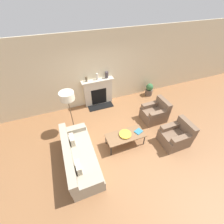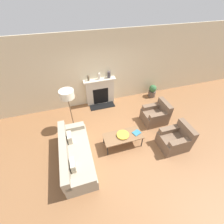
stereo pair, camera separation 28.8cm
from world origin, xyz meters
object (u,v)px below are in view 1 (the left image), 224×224
at_px(armchair_far, 155,113).
at_px(coffee_table, 125,136).
at_px(bowl, 125,134).
at_px(mantel_vase_center_right, 107,75).
at_px(mantel_vase_center_left, 97,77).
at_px(floor_lamp, 68,99).
at_px(book, 139,131).
at_px(armchair_near, 176,136).
at_px(fireplace, 98,92).
at_px(couch, 79,157).
at_px(mantel_vase_left, 86,79).
at_px(potted_plant, 149,89).

distance_m(armchair_far, coffee_table, 1.72).
distance_m(bowl, mantel_vase_center_right, 2.59).
xyz_separation_m(coffee_table, mantel_vase_center_left, (-0.13, 2.45, 0.87)).
xyz_separation_m(floor_lamp, mantel_vase_center_right, (1.70, 1.18, -0.06)).
relative_size(mantel_vase_center_left, mantel_vase_center_right, 1.02).
bearing_deg(book, armchair_far, 11.60).
relative_size(armchair_far, mantel_vase_center_left, 3.35).
xyz_separation_m(armchair_near, coffee_table, (-1.57, 0.52, 0.10)).
xyz_separation_m(fireplace, book, (0.59, -2.46, -0.11)).
relative_size(couch, mantel_vase_left, 10.00).
xyz_separation_m(bowl, book, (0.46, -0.03, -0.02)).
distance_m(couch, mantel_vase_left, 2.93).
relative_size(book, floor_lamp, 0.18).
xyz_separation_m(armchair_far, mantel_vase_center_right, (-1.31, 1.76, 0.97)).
bearing_deg(bowl, mantel_vase_center_left, 92.96).
xyz_separation_m(couch, coffee_table, (1.52, 0.14, 0.13)).
relative_size(armchair_near, book, 2.95).
xyz_separation_m(floor_lamp, potted_plant, (3.70, 0.96, -1.06)).
relative_size(armchair_far, potted_plant, 1.47).
height_order(bowl, mantel_vase_center_left, mantel_vase_center_left).
bearing_deg(armchair_far, armchair_near, -0.00).
distance_m(couch, floor_lamp, 1.77).
bearing_deg(coffee_table, mantel_vase_left, 102.99).
bearing_deg(mantel_vase_left, bowl, -77.04).
bearing_deg(book, mantel_vase_center_left, 82.32).
xyz_separation_m(couch, bowl, (1.52, 0.15, 0.19)).
bearing_deg(potted_plant, bowl, -135.65).
xyz_separation_m(armchair_near, bowl, (-1.58, 0.53, 0.16)).
height_order(coffee_table, mantel_vase_center_right, mantel_vase_center_right).
bearing_deg(armchair_far, mantel_vase_left, -129.43).
relative_size(floor_lamp, mantel_vase_left, 7.66).
distance_m(mantel_vase_center_left, potted_plant, 2.61).
height_order(couch, book, couch).
xyz_separation_m(armchair_far, potted_plant, (0.69, 1.54, -0.03)).
xyz_separation_m(couch, book, (1.98, 0.12, 0.17)).
height_order(couch, mantel_vase_left, mantel_vase_left).
bearing_deg(armchair_far, mantel_vase_center_left, -135.92).
height_order(coffee_table, floor_lamp, floor_lamp).
height_order(mantel_vase_center_left, potted_plant, mantel_vase_center_left).
bearing_deg(mantel_vase_center_left, floor_lamp, -137.80).
relative_size(armchair_near, mantel_vase_center_left, 3.35).
bearing_deg(mantel_vase_center_left, book, -76.74).
bearing_deg(bowl, floor_lamp, 138.61).
distance_m(fireplace, potted_plant, 2.43).
bearing_deg(floor_lamp, mantel_vase_center_right, 34.85).
height_order(armchair_near, mantel_vase_center_left, mantel_vase_center_left).
bearing_deg(mantel_vase_left, armchair_near, -54.30).
distance_m(couch, potted_plant, 4.47).
bearing_deg(mantel_vase_center_left, potted_plant, -5.33).
xyz_separation_m(armchair_far, floor_lamp, (-3.01, 0.58, 1.03)).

